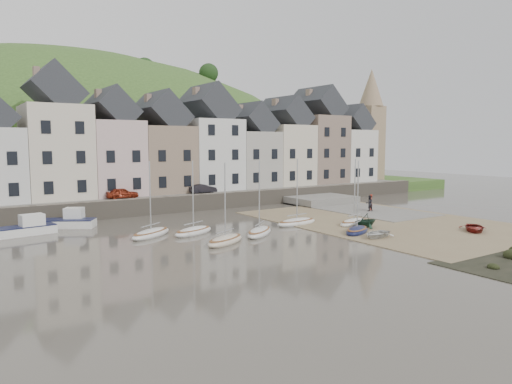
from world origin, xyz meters
TOP-DOWN VIEW (x-y plane):
  - ground at (0.00, 0.00)m, footprint 160.00×160.00m
  - quay_land at (0.00, 32.00)m, footprint 90.00×30.00m
  - quay_street at (0.00, 20.50)m, footprint 70.00×7.00m
  - seawall at (0.00, 17.00)m, footprint 70.00×1.20m
  - beach at (11.00, 0.00)m, footprint 18.00×26.00m
  - slipway at (15.00, 8.00)m, footprint 8.00×18.00m
  - hillside at (-5.00, 60.00)m, footprint 134.40×84.00m
  - townhouse_terrace at (1.76, 24.00)m, footprint 61.05×8.00m
  - church_spire at (34.55, 24.00)m, footprint 4.00×4.00m
  - sailboat_0 at (-10.37, 5.78)m, footprint 4.69×3.79m
  - sailboat_1 at (-7.10, 4.70)m, footprint 4.45×3.01m
  - sailboat_2 at (-6.70, 0.11)m, footprint 4.44×3.30m
  - sailboat_3 at (-2.71, 1.43)m, footprint 4.41×3.98m
  - sailboat_4 at (2.86, 3.47)m, footprint 4.67×1.93m
  - sailboat_5 at (4.42, -2.61)m, footprint 3.97×3.05m
  - sailboat_6 at (7.14, 0.40)m, footprint 4.13×2.29m
  - motorboat_0 at (-18.83, 12.07)m, footprint 5.33×2.53m
  - motorboat_2 at (-14.90, 13.85)m, footprint 4.77×3.78m
  - rowboat_white at (4.32, -4.84)m, footprint 3.19×2.55m
  - rowboat_green at (6.91, -1.22)m, footprint 2.54×2.23m
  - rowboat_red at (13.16, -7.69)m, footprint 3.82×3.69m
  - person_red at (14.98, 5.64)m, footprint 0.78×0.73m
  - person_dark at (14.43, 5.33)m, footprint 0.98×0.86m
  - car_left at (-8.27, 19.50)m, footprint 3.50×1.69m
  - car_right at (1.40, 19.50)m, footprint 3.37×1.40m

SIDE VIEW (x-z plane):
  - hillside at x=-5.00m, z-range -59.99..24.01m
  - ground at x=0.00m, z-range 0.00..0.00m
  - beach at x=11.00m, z-range 0.00..0.06m
  - slipway at x=15.00m, z-range 0.00..0.12m
  - sailboat_0 at x=-10.37m, z-range -2.90..3.42m
  - sailboat_4 at x=2.86m, z-range -2.90..3.42m
  - sailboat_3 at x=-2.71m, z-range -2.90..3.42m
  - sailboat_2 at x=-6.70m, z-range -2.90..3.42m
  - sailboat_1 at x=-7.10m, z-range -2.90..3.42m
  - sailboat_6 at x=7.14m, z-range -2.89..3.43m
  - sailboat_5 at x=4.42m, z-range -2.89..3.43m
  - rowboat_white at x=4.32m, z-range 0.06..0.65m
  - rowboat_red at x=13.16m, z-range 0.06..0.70m
  - motorboat_2 at x=-14.90m, z-range -0.27..1.43m
  - motorboat_0 at x=-18.83m, z-range -0.27..1.43m
  - rowboat_green at x=6.91m, z-range 0.06..1.32m
  - quay_land at x=0.00m, z-range 0.00..1.50m
  - seawall at x=0.00m, z-range 0.00..1.80m
  - person_dark at x=14.43m, z-range 0.12..1.83m
  - person_red at x=14.98m, z-range 0.12..1.91m
  - quay_street at x=0.00m, z-range 1.50..1.60m
  - car_right at x=1.40m, z-range 1.60..2.68m
  - car_left at x=-8.27m, z-range 1.60..2.75m
  - townhouse_terrace at x=1.76m, z-range 0.36..14.29m
  - church_spire at x=34.55m, z-range 2.06..20.06m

